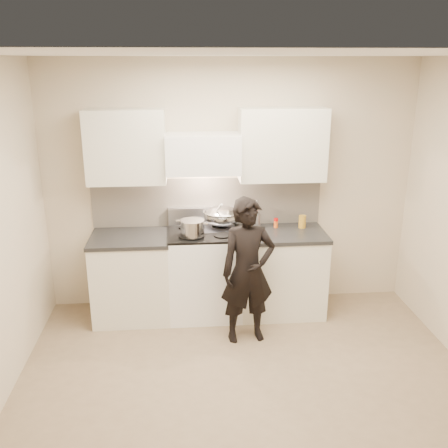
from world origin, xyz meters
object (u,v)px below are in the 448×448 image
object	(u,v)px
stove	(205,273)
counter_right	(281,271)
person	(248,271)
wok	(222,216)
utensil_crock	(255,219)

from	to	relation	value
stove	counter_right	size ratio (longest dim) A/B	1.04
stove	counter_right	xyz separation A→B (m)	(0.83, 0.00, -0.01)
stove	person	world-z (taller)	person
counter_right	person	distance (m)	0.77
stove	wok	distance (m)	0.64
counter_right	wok	distance (m)	0.89
utensil_crock	person	distance (m)	0.82
wok	person	world-z (taller)	person
counter_right	utensil_crock	world-z (taller)	utensil_crock
wok	person	size ratio (longest dim) A/B	0.35
counter_right	wok	size ratio (longest dim) A/B	1.81
wok	utensil_crock	world-z (taller)	wok
counter_right	utensil_crock	bearing A→B (deg)	145.94
wok	counter_right	bearing A→B (deg)	-12.90
utensil_crock	person	size ratio (longest dim) A/B	0.20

